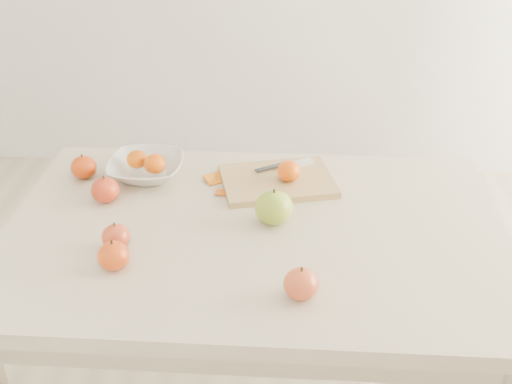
{
  "coord_description": "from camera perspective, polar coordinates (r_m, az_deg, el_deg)",
  "views": [
    {
      "loc": [
        0.09,
        -1.28,
        1.6
      ],
      "look_at": [
        0.0,
        0.05,
        0.82
      ],
      "focal_mm": 45.0,
      "sensor_mm": 36.0,
      "label": 1
    }
  ],
  "objects": [
    {
      "name": "table",
      "position": [
        1.59,
        -0.12,
        -6.16
      ],
      "size": [
        1.2,
        0.8,
        0.75
      ],
      "color": "beige",
      "rests_on": "ground"
    },
    {
      "name": "cutting_board",
      "position": [
        1.72,
        1.92,
        0.99
      ],
      "size": [
        0.33,
        0.28,
        0.02
      ],
      "primitive_type": "cube",
      "rotation": [
        0.0,
        0.0,
        0.25
      ],
      "color": "tan",
      "rests_on": "table"
    },
    {
      "name": "board_tangerine",
      "position": [
        1.69,
        2.95,
        1.86
      ],
      "size": [
        0.06,
        0.06,
        0.05
      ],
      "primitive_type": "ellipsoid",
      "color": "#DE4907",
      "rests_on": "cutting_board"
    },
    {
      "name": "fruit_bowl",
      "position": [
        1.77,
        -9.77,
        2.08
      ],
      "size": [
        0.21,
        0.21,
        0.05
      ],
      "primitive_type": "imported",
      "color": "silver",
      "rests_on": "table"
    },
    {
      "name": "bowl_tangerine_near",
      "position": [
        1.77,
        -10.55,
        2.88
      ],
      "size": [
        0.06,
        0.06,
        0.05
      ],
      "primitive_type": "ellipsoid",
      "color": "orange",
      "rests_on": "fruit_bowl"
    },
    {
      "name": "bowl_tangerine_far",
      "position": [
        1.74,
        -8.97,
        2.5
      ],
      "size": [
        0.06,
        0.06,
        0.05
      ],
      "primitive_type": "ellipsoid",
      "color": "#E34808",
      "rests_on": "fruit_bowl"
    },
    {
      "name": "orange_peel_a",
      "position": [
        1.74,
        -3.54,
        1.1
      ],
      "size": [
        0.07,
        0.07,
        0.01
      ],
      "primitive_type": "cube",
      "rotation": [
        0.21,
        0.0,
        0.58
      ],
      "color": "#C5600D",
      "rests_on": "table"
    },
    {
      "name": "orange_peel_b",
      "position": [
        1.68,
        -2.82,
        -0.09
      ],
      "size": [
        0.05,
        0.04,
        0.01
      ],
      "primitive_type": "cube",
      "rotation": [
        -0.14,
        0.0,
        -0.07
      ],
      "color": "#C8560E",
      "rests_on": "table"
    },
    {
      "name": "paring_knife",
      "position": [
        1.77,
        3.52,
        2.5
      ],
      "size": [
        0.16,
        0.09,
        0.01
      ],
      "color": "silver",
      "rests_on": "cutting_board"
    },
    {
      "name": "apple_green",
      "position": [
        1.54,
        1.6,
        -1.38
      ],
      "size": [
        0.09,
        0.09,
        0.08
      ],
      "primitive_type": "ellipsoid",
      "color": "olive",
      "rests_on": "table"
    },
    {
      "name": "apple_red_c",
      "position": [
        1.42,
        -12.56,
        -5.55
      ],
      "size": [
        0.07,
        0.07,
        0.06
      ],
      "primitive_type": "ellipsoid",
      "color": "#971402",
      "rests_on": "table"
    },
    {
      "name": "apple_red_b",
      "position": [
        1.67,
        -13.27,
        0.17
      ],
      "size": [
        0.07,
        0.07,
        0.06
      ],
      "primitive_type": "ellipsoid",
      "color": "#9B160D",
      "rests_on": "table"
    },
    {
      "name": "apple_red_a",
      "position": [
        1.8,
        -15.07,
        2.14
      ],
      "size": [
        0.07,
        0.07,
        0.06
      ],
      "primitive_type": "ellipsoid",
      "color": "#891001",
      "rests_on": "table"
    },
    {
      "name": "apple_red_d",
      "position": [
        1.49,
        -12.34,
        -3.91
      ],
      "size": [
        0.07,
        0.07,
        0.06
      ],
      "primitive_type": "ellipsoid",
      "color": "maroon",
      "rests_on": "table"
    },
    {
      "name": "apple_red_e",
      "position": [
        1.31,
        4.03,
        -8.15
      ],
      "size": [
        0.07,
        0.07,
        0.07
      ],
      "primitive_type": "ellipsoid",
      "color": "maroon",
      "rests_on": "table"
    }
  ]
}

